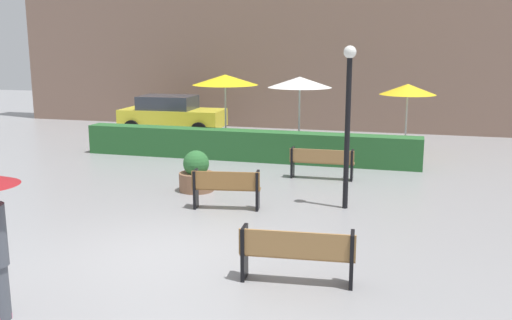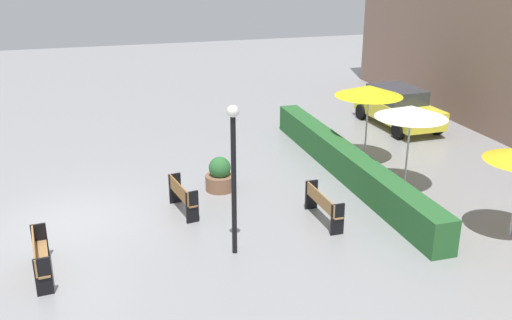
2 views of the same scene
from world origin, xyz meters
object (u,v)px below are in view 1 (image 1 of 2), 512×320
(patio_umbrella_yellow_far, at_px, (408,89))
(bench_mid_center, at_px, (226,187))
(patio_umbrella_yellow, at_px, (225,80))
(bench_near_right, at_px, (297,252))
(lamp_post, at_px, (348,110))
(planter_pot, at_px, (196,174))
(parked_car, at_px, (171,114))
(bench_back_row, at_px, (322,161))
(patio_umbrella_white, at_px, (300,82))

(patio_umbrella_yellow_far, bearing_deg, bench_mid_center, -115.84)
(bench_mid_center, height_order, patio_umbrella_yellow, patio_umbrella_yellow)
(bench_near_right, relative_size, lamp_post, 0.50)
(planter_pot, height_order, parked_car, parked_car)
(patio_umbrella_yellow_far, bearing_deg, bench_near_right, -97.00)
(planter_pot, bearing_deg, patio_umbrella_yellow_far, 51.86)
(bench_mid_center, distance_m, patio_umbrella_yellow, 7.27)
(planter_pot, bearing_deg, bench_near_right, -53.79)
(bench_near_right, height_order, bench_back_row, bench_near_right)
(planter_pot, xyz_separation_m, lamp_post, (3.83, -0.54, 1.81))
(patio_umbrella_white, bearing_deg, patio_umbrella_yellow, -178.97)
(bench_mid_center, bearing_deg, patio_umbrella_yellow_far, 64.16)
(lamp_post, distance_m, parked_car, 12.28)
(bench_back_row, distance_m, planter_pot, 3.55)
(bench_mid_center, distance_m, planter_pot, 1.85)
(bench_back_row, height_order, patio_umbrella_yellow, patio_umbrella_yellow)
(bench_mid_center, relative_size, planter_pot, 1.50)
(bench_back_row, distance_m, patio_umbrella_white, 3.96)
(lamp_post, height_order, patio_umbrella_white, lamp_post)
(planter_pot, xyz_separation_m, parked_car, (-4.41, 8.44, 0.37))
(lamp_post, height_order, patio_umbrella_yellow_far, lamp_post)
(bench_near_right, bearing_deg, patio_umbrella_yellow, 114.22)
(bench_back_row, relative_size, patio_umbrella_yellow, 0.67)
(bench_near_right, bearing_deg, patio_umbrella_white, 101.23)
(bench_near_right, xyz_separation_m, lamp_post, (0.22, 4.38, 1.73))
(bench_mid_center, xyz_separation_m, bench_back_row, (1.60, 3.47, -0.02))
(bench_back_row, xyz_separation_m, patio_umbrella_yellow_far, (2.13, 4.24, 1.68))
(bench_near_right, relative_size, bench_back_row, 1.03)
(planter_pot, xyz_separation_m, patio_umbrella_yellow_far, (4.99, 6.35, 1.74))
(patio_umbrella_yellow_far, bearing_deg, planter_pot, -128.14)
(bench_mid_center, distance_m, patio_umbrella_yellow_far, 8.72)
(parked_car, bearing_deg, lamp_post, -47.50)
(bench_mid_center, distance_m, lamp_post, 3.20)
(planter_pot, bearing_deg, patio_umbrella_white, 73.58)
(parked_car, bearing_deg, patio_umbrella_yellow, -42.76)
(bench_near_right, height_order, patio_umbrella_yellow_far, patio_umbrella_yellow_far)
(bench_near_right, distance_m, patio_umbrella_yellow, 11.35)
(lamp_post, distance_m, patio_umbrella_white, 6.29)
(bench_near_right, distance_m, patio_umbrella_white, 10.62)
(bench_back_row, relative_size, patio_umbrella_white, 0.68)
(bench_mid_center, distance_m, patio_umbrella_white, 6.95)
(bench_near_right, distance_m, parked_car, 15.58)
(bench_back_row, height_order, patio_umbrella_white, patio_umbrella_white)
(bench_back_row, bearing_deg, bench_near_right, -83.96)
(patio_umbrella_white, bearing_deg, planter_pot, -106.42)
(bench_near_right, distance_m, bench_back_row, 7.07)
(lamp_post, bearing_deg, bench_mid_center, -162.47)
(patio_umbrella_white, distance_m, patio_umbrella_yellow_far, 3.58)
(bench_mid_center, height_order, parked_car, parked_car)
(patio_umbrella_yellow, relative_size, patio_umbrella_yellow_far, 1.12)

